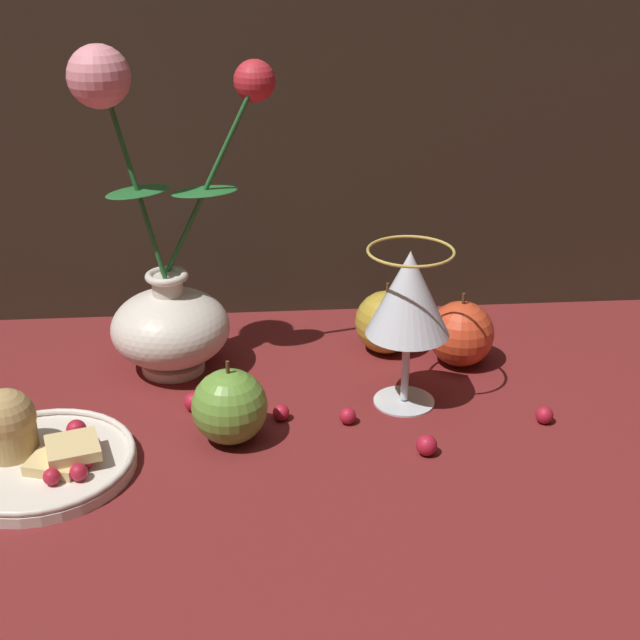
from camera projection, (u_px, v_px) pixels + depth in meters
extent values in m
plane|color=maroon|center=(287.00, 407.00, 0.91)|extent=(2.40, 2.40, 0.00)
cylinder|color=silver|center=(174.00, 365.00, 0.98)|extent=(0.07, 0.07, 0.01)
ellipsoid|color=silver|center=(171.00, 328.00, 0.97)|extent=(0.13, 0.13, 0.08)
cylinder|color=silver|center=(168.00, 290.00, 0.95)|extent=(0.03, 0.03, 0.03)
torus|color=silver|center=(167.00, 276.00, 0.94)|extent=(0.05, 0.05, 0.01)
cylinder|color=#23662D|center=(135.00, 182.00, 0.89)|extent=(0.05, 0.02, 0.21)
ellipsoid|color=#23662D|center=(138.00, 192.00, 0.89)|extent=(0.08, 0.07, 0.00)
sphere|color=pink|center=(99.00, 76.00, 0.84)|extent=(0.06, 0.06, 0.06)
cylinder|color=#23662D|center=(209.00, 182.00, 0.91)|extent=(0.10, 0.02, 0.20)
ellipsoid|color=#23662D|center=(205.00, 192.00, 0.91)|extent=(0.08, 0.06, 0.00)
sphere|color=red|center=(255.00, 81.00, 0.88)|extent=(0.04, 0.04, 0.04)
cylinder|color=silver|center=(42.00, 465.00, 0.81)|extent=(0.17, 0.17, 0.01)
torus|color=silver|center=(40.00, 458.00, 0.80)|extent=(0.17, 0.17, 0.01)
cylinder|color=tan|center=(9.00, 435.00, 0.81)|extent=(0.05, 0.05, 0.04)
sphere|color=tan|center=(6.00, 418.00, 0.80)|extent=(0.05, 0.05, 0.05)
cube|color=#DBBC7A|center=(58.00, 461.00, 0.80)|extent=(0.06, 0.06, 0.01)
cube|color=#DBBC7A|center=(73.00, 448.00, 0.80)|extent=(0.06, 0.06, 0.01)
sphere|color=#AD192D|center=(52.00, 477.00, 0.77)|extent=(0.02, 0.02, 0.02)
sphere|color=#AD192D|center=(79.00, 472.00, 0.78)|extent=(0.02, 0.02, 0.02)
sphere|color=#AD192D|center=(87.00, 460.00, 0.79)|extent=(0.01, 0.01, 0.01)
sphere|color=#AD192D|center=(91.00, 443.00, 0.82)|extent=(0.02, 0.02, 0.02)
sphere|color=#AD192D|center=(76.00, 430.00, 0.84)|extent=(0.02, 0.02, 0.02)
cylinder|color=silver|center=(404.00, 399.00, 0.92)|extent=(0.06, 0.06, 0.00)
cylinder|color=silver|center=(405.00, 365.00, 0.91)|extent=(0.01, 0.01, 0.08)
cone|color=silver|center=(409.00, 292.00, 0.87)|extent=(0.08, 0.08, 0.09)
cone|color=#E5CC66|center=(408.00, 304.00, 0.88)|extent=(0.07, 0.07, 0.06)
torus|color=gold|center=(410.00, 250.00, 0.85)|extent=(0.09, 0.09, 0.00)
sphere|color=#669938|center=(230.00, 407.00, 0.84)|extent=(0.07, 0.07, 0.07)
cylinder|color=#4C3319|center=(228.00, 367.00, 0.82)|extent=(0.00, 0.00, 0.01)
sphere|color=#D14223|center=(461.00, 334.00, 0.98)|extent=(0.07, 0.07, 0.07)
cylinder|color=#4C3319|center=(464.00, 298.00, 0.97)|extent=(0.00, 0.00, 0.01)
sphere|color=#B2932D|center=(387.00, 322.00, 1.01)|extent=(0.07, 0.07, 0.07)
cylinder|color=#4C3319|center=(388.00, 288.00, 1.00)|extent=(0.00, 0.00, 0.01)
sphere|color=#AD192D|center=(281.00, 413.00, 0.89)|extent=(0.02, 0.02, 0.02)
sphere|color=#AD192D|center=(193.00, 404.00, 0.90)|extent=(0.02, 0.02, 0.02)
sphere|color=#AD192D|center=(348.00, 416.00, 0.88)|extent=(0.02, 0.02, 0.02)
sphere|color=#AD192D|center=(544.00, 415.00, 0.88)|extent=(0.02, 0.02, 0.02)
sphere|color=#AD192D|center=(427.00, 445.00, 0.83)|extent=(0.02, 0.02, 0.02)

